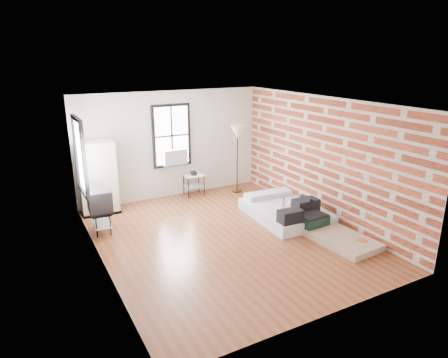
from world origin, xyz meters
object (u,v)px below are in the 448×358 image
mattress_main (286,211)px  floor_lamp (238,135)px  wardrobe (98,178)px  mattress_bare (331,233)px  side_table (194,179)px  tv_stand (100,202)px

mattress_main → floor_lamp: bearing=94.7°
wardrobe → mattress_main: bearing=-28.2°
floor_lamp → mattress_bare: bearing=-86.0°
wardrobe → side_table: (2.49, 0.07, -0.41)m
floor_lamp → tv_stand: size_ratio=1.97×
mattress_main → mattress_bare: 1.33m
mattress_main → side_table: 2.77m
side_table → floor_lamp: (1.19, -0.29, 1.15)m
tv_stand → mattress_main: bearing=-14.1°
mattress_main → wardrobe: wardrobe is taller
mattress_main → wardrobe: bearing=150.4°
mattress_bare → floor_lamp: floor_lamp is taller
mattress_main → mattress_bare: size_ratio=1.17×
floor_lamp → tv_stand: (-3.89, -0.90, -0.93)m
tv_stand → wardrobe: bearing=82.8°
wardrobe → floor_lamp: 3.76m
side_table → tv_stand: tv_stand is taller
wardrobe → side_table: 2.52m
wardrobe → side_table: bearing=5.9°
side_table → tv_stand: 2.96m
mattress_main → tv_stand: 4.18m
tv_stand → floor_lamp: bearing=16.6°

